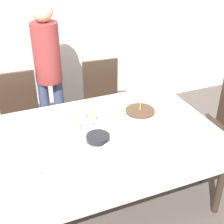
{
  "coord_description": "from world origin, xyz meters",
  "views": [
    {
      "loc": [
        -0.63,
        -2.01,
        2.16
      ],
      "look_at": [
        0.22,
        0.08,
        0.85
      ],
      "focal_mm": 50.0,
      "sensor_mm": 36.0,
      "label": 1
    }
  ],
  "objects_px": {
    "plate_stack_dessert": "(98,138)",
    "person_standing": "(48,64)",
    "champagne_tray": "(83,118)",
    "birthday_cake": "(140,116)",
    "dining_chair_far_left": "(21,115)",
    "plate_stack_main": "(117,151)",
    "dining_chair_far_right": "(103,99)",
    "dining_chair_right_end": "(221,124)"
  },
  "relations": [
    {
      "from": "dining_chair_far_left",
      "to": "dining_chair_far_right",
      "type": "xyz_separation_m",
      "value": [
        0.92,
        -0.0,
        0.0
      ]
    },
    {
      "from": "plate_stack_main",
      "to": "person_standing",
      "type": "relative_size",
      "value": 0.14
    },
    {
      "from": "dining_chair_right_end",
      "to": "dining_chair_far_right",
      "type": "bearing_deg",
      "value": 133.61
    },
    {
      "from": "dining_chair_far_left",
      "to": "dining_chair_right_end",
      "type": "bearing_deg",
      "value": -27.29
    },
    {
      "from": "plate_stack_dessert",
      "to": "dining_chair_far_left",
      "type": "bearing_deg",
      "value": 115.6
    },
    {
      "from": "dining_chair_far_left",
      "to": "champagne_tray",
      "type": "distance_m",
      "value": 0.95
    },
    {
      "from": "plate_stack_dessert",
      "to": "birthday_cake",
      "type": "bearing_deg",
      "value": 15.05
    },
    {
      "from": "dining_chair_far_left",
      "to": "plate_stack_main",
      "type": "distance_m",
      "value": 1.38
    },
    {
      "from": "dining_chair_far_left",
      "to": "person_standing",
      "type": "bearing_deg",
      "value": 21.98
    },
    {
      "from": "dining_chair_far_right",
      "to": "champagne_tray",
      "type": "height_order",
      "value": "dining_chair_far_right"
    },
    {
      "from": "dining_chair_far_right",
      "to": "plate_stack_main",
      "type": "xyz_separation_m",
      "value": [
        -0.36,
        -1.24,
        0.23
      ]
    },
    {
      "from": "plate_stack_dessert",
      "to": "person_standing",
      "type": "height_order",
      "value": "person_standing"
    },
    {
      "from": "plate_stack_main",
      "to": "person_standing",
      "type": "bearing_deg",
      "value": 98.26
    },
    {
      "from": "plate_stack_main",
      "to": "plate_stack_dessert",
      "type": "height_order",
      "value": "plate_stack_dessert"
    },
    {
      "from": "birthday_cake",
      "to": "plate_stack_dessert",
      "type": "distance_m",
      "value": 0.44
    },
    {
      "from": "dining_chair_right_end",
      "to": "plate_stack_dessert",
      "type": "relative_size",
      "value": 5.08
    },
    {
      "from": "champagne_tray",
      "to": "plate_stack_dessert",
      "type": "relative_size",
      "value": 1.62
    },
    {
      "from": "dining_chair_right_end",
      "to": "champagne_tray",
      "type": "bearing_deg",
      "value": 173.91
    },
    {
      "from": "plate_stack_main",
      "to": "person_standing",
      "type": "distance_m",
      "value": 1.42
    },
    {
      "from": "dining_chair_right_end",
      "to": "champagne_tray",
      "type": "xyz_separation_m",
      "value": [
        -1.37,
        0.15,
        0.3
      ]
    },
    {
      "from": "dining_chair_far_right",
      "to": "plate_stack_dessert",
      "type": "distance_m",
      "value": 1.13
    },
    {
      "from": "dining_chair_far_left",
      "to": "person_standing",
      "type": "distance_m",
      "value": 0.6
    },
    {
      "from": "champagne_tray",
      "to": "plate_stack_dessert",
      "type": "distance_m",
      "value": 0.24
    },
    {
      "from": "champagne_tray",
      "to": "plate_stack_main",
      "type": "height_order",
      "value": "champagne_tray"
    },
    {
      "from": "dining_chair_far_left",
      "to": "birthday_cake",
      "type": "distance_m",
      "value": 1.32
    },
    {
      "from": "birthday_cake",
      "to": "champagne_tray",
      "type": "xyz_separation_m",
      "value": [
        -0.47,
        0.12,
        0.02
      ]
    },
    {
      "from": "dining_chair_far_left",
      "to": "birthday_cake",
      "type": "bearing_deg",
      "value": -44.71
    },
    {
      "from": "dining_chair_far_right",
      "to": "dining_chair_right_end",
      "type": "bearing_deg",
      "value": -46.39
    },
    {
      "from": "champagne_tray",
      "to": "dining_chair_far_left",
      "type": "bearing_deg",
      "value": 119.42
    },
    {
      "from": "champagne_tray",
      "to": "plate_stack_main",
      "type": "distance_m",
      "value": 0.47
    },
    {
      "from": "champagne_tray",
      "to": "birthday_cake",
      "type": "bearing_deg",
      "value": -13.84
    },
    {
      "from": "dining_chair_right_end",
      "to": "plate_stack_main",
      "type": "bearing_deg",
      "value": -166.33
    },
    {
      "from": "birthday_cake",
      "to": "dining_chair_far_left",
      "type": "bearing_deg",
      "value": 135.29
    },
    {
      "from": "plate_stack_main",
      "to": "plate_stack_dessert",
      "type": "relative_size",
      "value": 1.25
    },
    {
      "from": "champagne_tray",
      "to": "plate_stack_main",
      "type": "relative_size",
      "value": 1.29
    },
    {
      "from": "dining_chair_right_end",
      "to": "dining_chair_far_left",
      "type": "bearing_deg",
      "value": 152.71
    },
    {
      "from": "birthday_cake",
      "to": "plate_stack_dessert",
      "type": "height_order",
      "value": "birthday_cake"
    },
    {
      "from": "dining_chair_right_end",
      "to": "birthday_cake",
      "type": "bearing_deg",
      "value": 178.07
    },
    {
      "from": "dining_chair_right_end",
      "to": "plate_stack_main",
      "type": "height_order",
      "value": "dining_chair_right_end"
    },
    {
      "from": "dining_chair_far_right",
      "to": "champagne_tray",
      "type": "distance_m",
      "value": 0.97
    },
    {
      "from": "dining_chair_right_end",
      "to": "person_standing",
      "type": "bearing_deg",
      "value": 143.31
    },
    {
      "from": "dining_chair_far_right",
      "to": "person_standing",
      "type": "bearing_deg",
      "value": 165.38
    }
  ]
}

